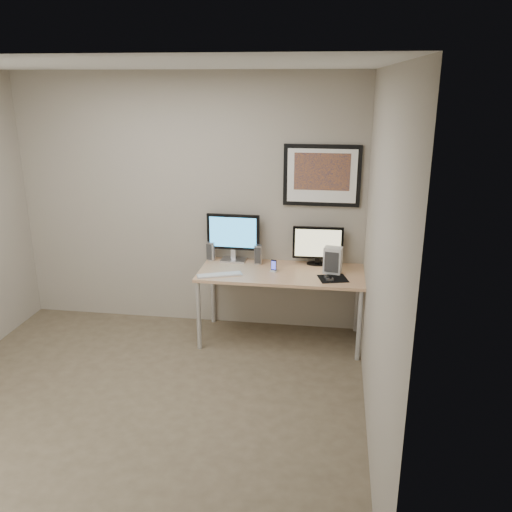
# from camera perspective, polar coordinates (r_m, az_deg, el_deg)

# --- Properties ---
(floor) EXTENTS (3.60, 3.60, 0.00)m
(floor) POSITION_cam_1_polar(r_m,az_deg,el_deg) (4.63, -12.17, -15.22)
(floor) COLOR #4E4331
(floor) RESTS_ON ground
(room) EXTENTS (3.60, 3.60, 3.60)m
(room) POSITION_cam_1_polar(r_m,az_deg,el_deg) (4.39, -11.57, 6.34)
(room) COLOR white
(room) RESTS_ON ground
(desk) EXTENTS (1.60, 0.70, 0.73)m
(desk) POSITION_cam_1_polar(r_m,az_deg,el_deg) (5.30, 2.66, -2.31)
(desk) COLOR tan
(desk) RESTS_ON floor
(framed_art) EXTENTS (0.75, 0.04, 0.60)m
(framed_art) POSITION_cam_1_polar(r_m,az_deg,el_deg) (5.35, 6.95, 8.41)
(framed_art) COLOR black
(framed_art) RESTS_ON room
(monitor_large) EXTENTS (0.54, 0.18, 0.49)m
(monitor_large) POSITION_cam_1_polar(r_m,az_deg,el_deg) (5.50, -2.42, 2.18)
(monitor_large) COLOR silver
(monitor_large) RESTS_ON desk
(monitor_tv) EXTENTS (0.50, 0.12, 0.39)m
(monitor_tv) POSITION_cam_1_polar(r_m,az_deg,el_deg) (5.43, 6.53, 1.19)
(monitor_tv) COLOR black
(monitor_tv) RESTS_ON desk
(speaker_left) EXTENTS (0.10, 0.10, 0.20)m
(speaker_left) POSITION_cam_1_polar(r_m,az_deg,el_deg) (5.59, -4.74, 0.53)
(speaker_left) COLOR silver
(speaker_left) RESTS_ON desk
(speaker_right) EXTENTS (0.08, 0.08, 0.20)m
(speaker_right) POSITION_cam_1_polar(r_m,az_deg,el_deg) (5.46, 0.21, 0.16)
(speaker_right) COLOR silver
(speaker_right) RESTS_ON desk
(phone_dock) EXTENTS (0.07, 0.07, 0.12)m
(phone_dock) POSITION_cam_1_polar(r_m,az_deg,el_deg) (5.25, 1.88, -1.03)
(phone_dock) COLOR black
(phone_dock) RESTS_ON desk
(keyboard) EXTENTS (0.44, 0.27, 0.01)m
(keyboard) POSITION_cam_1_polar(r_m,az_deg,el_deg) (5.17, -3.89, -1.98)
(keyboard) COLOR silver
(keyboard) RESTS_ON desk
(mousepad) EXTENTS (0.31, 0.29, 0.00)m
(mousepad) POSITION_cam_1_polar(r_m,az_deg,el_deg) (5.13, 8.09, -2.37)
(mousepad) COLOR black
(mousepad) RESTS_ON desk
(mouse) EXTENTS (0.09, 0.12, 0.03)m
(mouse) POSITION_cam_1_polar(r_m,az_deg,el_deg) (5.10, 7.67, -2.24)
(mouse) COLOR black
(mouse) RESTS_ON mousepad
(fan_unit) EXTENTS (0.19, 0.15, 0.26)m
(fan_unit) POSITION_cam_1_polar(r_m,az_deg,el_deg) (5.24, 8.08, -0.45)
(fan_unit) COLOR silver
(fan_unit) RESTS_ON desk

